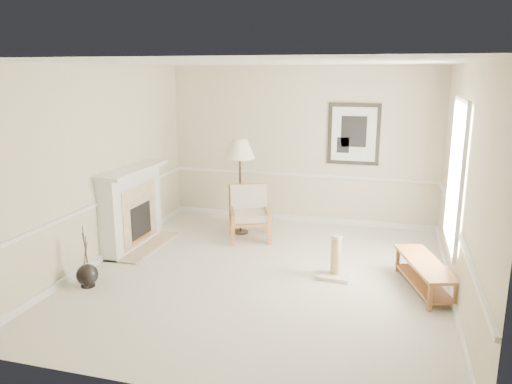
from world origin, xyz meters
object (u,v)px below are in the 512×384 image
Objects in this scene: bench at (425,271)px; armchair at (249,210)px; floor_lamp at (240,151)px; scratching_post at (335,264)px; floor_vase at (87,275)px.

armchair is at bearing 153.18° from bench.
floor_lamp reaches higher than armchair.
armchair is 2.13m from scratching_post.
bench is (3.02, -1.60, -1.20)m from floor_lamp.
floor_vase is at bearing -165.44° from bench.
floor_vase is 0.60× the size of bench.
armchair is 1.52× the size of scratching_post.
floor_lamp is 3.63m from bench.
scratching_post is at bearing 21.16° from floor_vase.
floor_vase is at bearing -115.14° from floor_lamp.
bench is at bearing 14.56° from floor_vase.
armchair is 0.55× the size of floor_lamp.
floor_lamp is 2.71m from scratching_post.
floor_vase is 1.39× the size of scratching_post.
armchair is 3.15m from bench.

